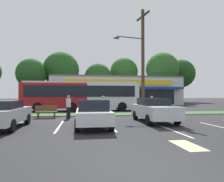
{
  "coord_description": "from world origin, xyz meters",
  "views": [
    {
      "loc": [
        -1.75,
        -4.14,
        1.72
      ],
      "look_at": [
        1.65,
        18.1,
        2.21
      ],
      "focal_mm": 32.85,
      "sensor_mm": 36.0,
      "label": 1
    }
  ],
  "objects_px": {
    "car_0": "(92,102)",
    "pedestrian_mid": "(103,107)",
    "car_1": "(154,110)",
    "car_4": "(135,102)",
    "city_bus": "(81,95)",
    "car_3": "(3,114)",
    "pedestrian_near_bench": "(68,107)",
    "utility_pole": "(141,58)",
    "bus_stop_bench": "(46,111)",
    "pedestrian_by_pole": "(152,106)",
    "car_2": "(93,113)"
  },
  "relations": [
    {
      "from": "car_0",
      "to": "pedestrian_by_pole",
      "type": "xyz_separation_m",
      "value": [
        3.98,
        -13.43,
        0.1
      ]
    },
    {
      "from": "city_bus",
      "to": "car_2",
      "type": "height_order",
      "value": "city_bus"
    },
    {
      "from": "car_3",
      "to": "pedestrian_by_pole",
      "type": "height_order",
      "value": "pedestrian_by_pole"
    },
    {
      "from": "car_3",
      "to": "pedestrian_mid",
      "type": "height_order",
      "value": "pedestrian_mid"
    },
    {
      "from": "city_bus",
      "to": "car_0",
      "type": "bearing_deg",
      "value": 76.17
    },
    {
      "from": "car_2",
      "to": "car_3",
      "type": "xyz_separation_m",
      "value": [
        -4.64,
        0.32,
        0.01
      ]
    },
    {
      "from": "car_4",
      "to": "car_2",
      "type": "bearing_deg",
      "value": -111.9
    },
    {
      "from": "car_0",
      "to": "car_2",
      "type": "distance_m",
      "value": 18.09
    },
    {
      "from": "bus_stop_bench",
      "to": "car_1",
      "type": "height_order",
      "value": "car_1"
    },
    {
      "from": "car_1",
      "to": "car_2",
      "type": "relative_size",
      "value": 1.09
    },
    {
      "from": "car_0",
      "to": "car_1",
      "type": "relative_size",
      "value": 0.93
    },
    {
      "from": "city_bus",
      "to": "pedestrian_mid",
      "type": "distance_m",
      "value": 8.04
    },
    {
      "from": "pedestrian_near_bench",
      "to": "car_1",
      "type": "bearing_deg",
      "value": 103.92
    },
    {
      "from": "car_1",
      "to": "pedestrian_near_bench",
      "type": "distance_m",
      "value": 6.35
    },
    {
      "from": "car_2",
      "to": "pedestrian_near_bench",
      "type": "distance_m",
      "value": 4.88
    },
    {
      "from": "pedestrian_mid",
      "to": "bus_stop_bench",
      "type": "bearing_deg",
      "value": 115.27
    },
    {
      "from": "utility_pole",
      "to": "car_4",
      "type": "relative_size",
      "value": 2.1
    },
    {
      "from": "car_1",
      "to": "pedestrian_by_pole",
      "type": "xyz_separation_m",
      "value": [
        0.92,
        2.98,
        0.05
      ]
    },
    {
      "from": "car_3",
      "to": "car_4",
      "type": "bearing_deg",
      "value": -34.06
    },
    {
      "from": "car_0",
      "to": "city_bus",
      "type": "bearing_deg",
      "value": 75.21
    },
    {
      "from": "pedestrian_by_pole",
      "to": "pedestrian_mid",
      "type": "xyz_separation_m",
      "value": [
        -3.93,
        -0.32,
        -0.0
      ]
    },
    {
      "from": "car_4",
      "to": "pedestrian_mid",
      "type": "xyz_separation_m",
      "value": [
        -6.07,
        -13.39,
        0.12
      ]
    },
    {
      "from": "pedestrian_by_pole",
      "to": "car_4",
      "type": "bearing_deg",
      "value": 149.52
    },
    {
      "from": "utility_pole",
      "to": "car_0",
      "type": "bearing_deg",
      "value": 109.41
    },
    {
      "from": "utility_pole",
      "to": "car_1",
      "type": "relative_size",
      "value": 2.08
    },
    {
      "from": "car_1",
      "to": "pedestrian_mid",
      "type": "relative_size",
      "value": 2.74
    },
    {
      "from": "utility_pole",
      "to": "pedestrian_near_bench",
      "type": "bearing_deg",
      "value": -159.3
    },
    {
      "from": "city_bus",
      "to": "car_3",
      "type": "height_order",
      "value": "city_bus"
    },
    {
      "from": "utility_pole",
      "to": "city_bus",
      "type": "distance_m",
      "value": 8.2
    },
    {
      "from": "utility_pole",
      "to": "bus_stop_bench",
      "type": "height_order",
      "value": "utility_pole"
    },
    {
      "from": "bus_stop_bench",
      "to": "pedestrian_mid",
      "type": "xyz_separation_m",
      "value": [
        4.31,
        -0.94,
        0.35
      ]
    },
    {
      "from": "bus_stop_bench",
      "to": "car_4",
      "type": "height_order",
      "value": "car_4"
    },
    {
      "from": "car_3",
      "to": "pedestrian_near_bench",
      "type": "distance_m",
      "value": 5.3
    },
    {
      "from": "pedestrian_mid",
      "to": "car_1",
      "type": "bearing_deg",
      "value": -93.88
    },
    {
      "from": "pedestrian_by_pole",
      "to": "pedestrian_mid",
      "type": "distance_m",
      "value": 3.94
    },
    {
      "from": "car_0",
      "to": "pedestrian_by_pole",
      "type": "bearing_deg",
      "value": 106.52
    },
    {
      "from": "utility_pole",
      "to": "car_3",
      "type": "distance_m",
      "value": 12.46
    },
    {
      "from": "car_1",
      "to": "car_2",
      "type": "bearing_deg",
      "value": -67.81
    },
    {
      "from": "car_1",
      "to": "utility_pole",
      "type": "bearing_deg",
      "value": 171.42
    },
    {
      "from": "car_1",
      "to": "car_4",
      "type": "bearing_deg",
      "value": 169.19
    },
    {
      "from": "car_4",
      "to": "pedestrian_mid",
      "type": "height_order",
      "value": "pedestrian_mid"
    },
    {
      "from": "city_bus",
      "to": "pedestrian_near_bench",
      "type": "xyz_separation_m",
      "value": [
        -0.98,
        -7.52,
        -0.89
      ]
    },
    {
      "from": "car_0",
      "to": "car_4",
      "type": "height_order",
      "value": "car_0"
    },
    {
      "from": "utility_pole",
      "to": "city_bus",
      "type": "height_order",
      "value": "utility_pole"
    },
    {
      "from": "pedestrian_mid",
      "to": "pedestrian_near_bench",
      "type": "bearing_deg",
      "value": 120.88
    },
    {
      "from": "utility_pole",
      "to": "car_4",
      "type": "xyz_separation_m",
      "value": [
        2.25,
        10.65,
        -4.45
      ]
    },
    {
      "from": "bus_stop_bench",
      "to": "car_4",
      "type": "relative_size",
      "value": 0.35
    },
    {
      "from": "car_0",
      "to": "pedestrian_mid",
      "type": "relative_size",
      "value": 2.54
    },
    {
      "from": "city_bus",
      "to": "car_0",
      "type": "height_order",
      "value": "city_bus"
    },
    {
      "from": "car_0",
      "to": "car_4",
      "type": "bearing_deg",
      "value": 176.62
    }
  ]
}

